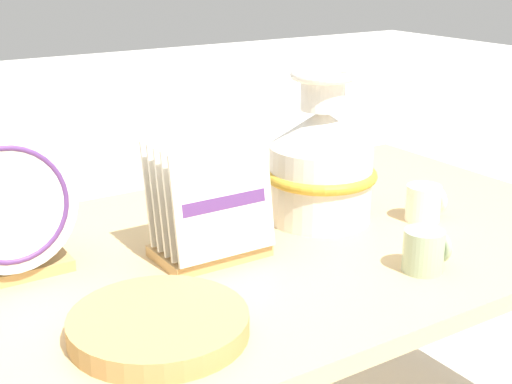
# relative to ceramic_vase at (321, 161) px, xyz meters

# --- Properties ---
(display_table) EXTENTS (1.53, 0.88, 0.59)m
(display_table) POSITION_rel_ceramic_vase_xyz_m (-0.19, -0.04, -0.19)
(display_table) COLOR tan
(display_table) RESTS_ON ground_plane
(ceramic_vase) EXTENTS (0.25, 0.25, 0.33)m
(ceramic_vase) POSITION_rel_ceramic_vase_xyz_m (0.00, 0.00, 0.00)
(ceramic_vase) COLOR white
(ceramic_vase) RESTS_ON display_table
(dish_rack_round_plates) EXTENTS (0.25, 0.16, 0.27)m
(dish_rack_round_plates) POSITION_rel_ceramic_vase_xyz_m (-0.66, 0.09, -0.01)
(dish_rack_round_plates) COLOR tan
(dish_rack_round_plates) RESTS_ON display_table
(dish_rack_square_plates) EXTENTS (0.21, 0.16, 0.23)m
(dish_rack_square_plates) POSITION_rel_ceramic_vase_xyz_m (-0.30, -0.04, -0.04)
(dish_rack_square_plates) COLOR tan
(dish_rack_square_plates) RESTS_ON display_table
(wicker_charger_stack) EXTENTS (0.28, 0.28, 0.04)m
(wicker_charger_stack) POSITION_rel_ceramic_vase_xyz_m (-0.52, -0.27, -0.12)
(wicker_charger_stack) COLOR tan
(wicker_charger_stack) RESTS_ON display_table
(mug_cream_glaze) EXTENTS (0.08, 0.08, 0.08)m
(mug_cream_glaze) POSITION_rel_ceramic_vase_xyz_m (0.19, -0.13, -0.09)
(mug_cream_glaze) COLOR silver
(mug_cream_glaze) RESTS_ON display_table
(mug_sage_glaze) EXTENTS (0.08, 0.08, 0.08)m
(mug_sage_glaze) POSITION_rel_ceramic_vase_xyz_m (0.00, -0.32, -0.09)
(mug_sage_glaze) COLOR #9EB28E
(mug_sage_glaze) RESTS_ON display_table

